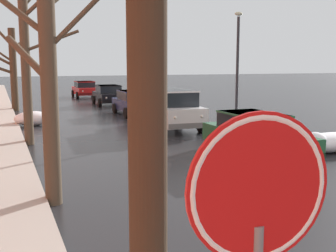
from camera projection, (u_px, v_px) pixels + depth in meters
snow_bank_near_corner_left at (33, 119)px, 20.18m from camera, size 1.77×1.21×0.69m
snow_bank_along_left_kerb at (330, 142)px, 14.14m from camera, size 3.17×1.19×0.75m
bare_tree_at_the_corner at (141, 8)px, 2.87m from camera, size 2.33×2.39×6.35m
bare_tree_second_along_sidewalk at (47, 62)px, 8.61m from camera, size 2.82×2.36×5.64m
bare_tree_mid_block at (26, 47)px, 14.93m from camera, size 2.93×1.83×6.86m
bare_tree_far_down_block at (11, 66)px, 26.15m from camera, size 3.39×1.85×5.21m
sedan_green_approaching_near_lane at (255, 134)px, 13.29m from camera, size 1.90×4.40×1.42m
suv_white_parked_kerbside_close at (170, 107)px, 19.09m from camera, size 2.22×4.73×1.82m
sedan_darkblue_parked_kerbside_mid at (134, 102)px, 24.21m from camera, size 1.88×4.12×1.42m
sedan_black_parked_far_down_block at (109, 94)px, 30.21m from camera, size 2.13×4.17×1.42m
sedan_red_queued_behind_truck at (85, 89)px, 36.85m from camera, size 1.98×3.97×1.42m
stop_sign_at_corner at (258, 236)px, 2.06m from camera, size 0.76×0.10×2.77m
street_lamp_post at (238, 61)px, 21.08m from camera, size 0.44×0.24×5.54m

